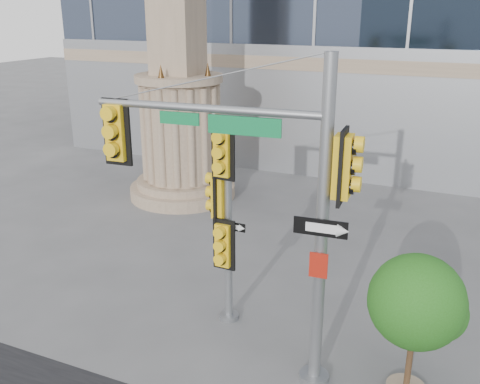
% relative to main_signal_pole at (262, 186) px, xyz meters
% --- Properties ---
extents(ground, '(120.00, 120.00, 0.00)m').
position_rel_main_signal_pole_xyz_m(ground, '(-1.26, 0.34, -4.25)').
color(ground, '#545456').
rests_on(ground, ground).
extents(monument, '(4.40, 4.40, 16.60)m').
position_rel_main_signal_pole_xyz_m(monument, '(-7.26, 9.34, 1.26)').
color(monument, gray).
rests_on(monument, ground).
extents(main_signal_pole, '(5.34, 0.84, 6.86)m').
position_rel_main_signal_pole_xyz_m(main_signal_pole, '(0.00, 0.00, 0.00)').
color(main_signal_pole, slate).
rests_on(main_signal_pole, ground).
extents(secondary_signal_pole, '(0.89, 0.68, 5.19)m').
position_rel_main_signal_pole_xyz_m(secondary_signal_pole, '(-1.51, 1.41, -1.21)').
color(secondary_signal_pole, slate).
rests_on(secondary_signal_pole, ground).
extents(street_tree, '(1.96, 1.92, 3.06)m').
position_rel_main_signal_pole_xyz_m(street_tree, '(3.13, 0.57, -2.24)').
color(street_tree, gray).
rests_on(street_tree, ground).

